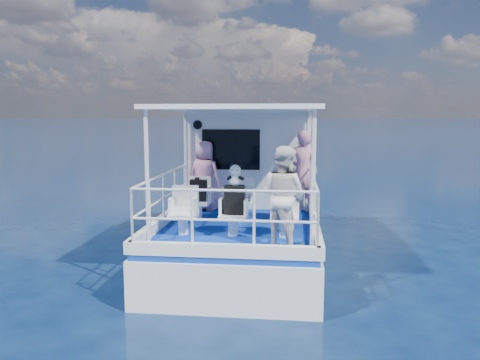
% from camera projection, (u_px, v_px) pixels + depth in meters
% --- Properties ---
extents(ground, '(2000.00, 2000.00, 0.00)m').
position_uv_depth(ground, '(240.00, 265.00, 9.46)').
color(ground, '#08183B').
rests_on(ground, ground).
extents(hull, '(3.00, 7.00, 1.60)m').
position_uv_depth(hull, '(245.00, 251.00, 10.45)').
color(hull, white).
rests_on(hull, ground).
extents(deck, '(2.90, 6.90, 0.10)m').
position_uv_depth(deck, '(245.00, 214.00, 10.33)').
color(deck, '#0A2E93').
rests_on(deck, hull).
extents(cabin, '(2.85, 2.00, 2.20)m').
position_uv_depth(cabin, '(250.00, 157.00, 11.46)').
color(cabin, white).
rests_on(cabin, deck).
extents(canopy, '(3.00, 3.20, 0.08)m').
position_uv_depth(canopy, '(239.00, 108.00, 8.84)').
color(canopy, white).
rests_on(canopy, cabin).
extents(canopy_posts, '(2.77, 2.97, 2.20)m').
position_uv_depth(canopy_posts, '(239.00, 168.00, 8.95)').
color(canopy_posts, white).
rests_on(canopy_posts, deck).
extents(railings, '(2.84, 3.59, 1.00)m').
position_uv_depth(railings, '(237.00, 202.00, 8.71)').
color(railings, white).
rests_on(railings, deck).
extents(seat_port_fwd, '(0.48, 0.46, 0.38)m').
position_uv_depth(seat_port_fwd, '(198.00, 209.00, 9.61)').
color(seat_port_fwd, white).
rests_on(seat_port_fwd, deck).
extents(seat_center_fwd, '(0.48, 0.46, 0.38)m').
position_uv_depth(seat_center_fwd, '(241.00, 210.00, 9.51)').
color(seat_center_fwd, white).
rests_on(seat_center_fwd, deck).
extents(seat_stbd_fwd, '(0.48, 0.46, 0.38)m').
position_uv_depth(seat_stbd_fwd, '(286.00, 211.00, 9.41)').
color(seat_stbd_fwd, white).
rests_on(seat_stbd_fwd, deck).
extents(seat_port_aft, '(0.48, 0.46, 0.38)m').
position_uv_depth(seat_port_aft, '(183.00, 224.00, 8.33)').
color(seat_port_aft, white).
rests_on(seat_port_aft, deck).
extents(seat_center_aft, '(0.48, 0.46, 0.38)m').
position_uv_depth(seat_center_aft, '(233.00, 225.00, 8.23)').
color(seat_center_aft, white).
rests_on(seat_center_aft, deck).
extents(seat_stbd_aft, '(0.48, 0.46, 0.38)m').
position_uv_depth(seat_stbd_aft, '(284.00, 226.00, 8.13)').
color(seat_stbd_aft, white).
rests_on(seat_stbd_aft, deck).
extents(passenger_port_fwd, '(0.68, 0.58, 1.56)m').
position_uv_depth(passenger_port_fwd, '(204.00, 176.00, 10.36)').
color(passenger_port_fwd, pink).
rests_on(passenger_port_fwd, deck).
extents(passenger_stbd_fwd, '(0.66, 0.43, 1.79)m').
position_uv_depth(passenger_stbd_fwd, '(303.00, 172.00, 10.10)').
color(passenger_stbd_fwd, pink).
rests_on(passenger_stbd_fwd, deck).
extents(passenger_stbd_aft, '(1.00, 0.96, 1.62)m').
position_uv_depth(passenger_stbd_aft, '(283.00, 196.00, 7.48)').
color(passenger_stbd_aft, silver).
rests_on(passenger_stbd_aft, deck).
extents(backpack_port, '(0.33, 0.19, 0.43)m').
position_uv_depth(backpack_port, '(198.00, 190.00, 9.48)').
color(backpack_port, black).
rests_on(backpack_port, seat_port_fwd).
extents(backpack_center, '(0.34, 0.19, 0.51)m').
position_uv_depth(backpack_center, '(234.00, 200.00, 8.18)').
color(backpack_center, black).
rests_on(backpack_center, seat_center_aft).
extents(compact_camera, '(0.09, 0.05, 0.05)m').
position_uv_depth(compact_camera, '(197.00, 179.00, 9.43)').
color(compact_camera, black).
rests_on(compact_camera, backpack_port).
extents(panda, '(0.25, 0.21, 0.38)m').
position_uv_depth(panda, '(235.00, 175.00, 8.12)').
color(panda, white).
rests_on(panda, backpack_center).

